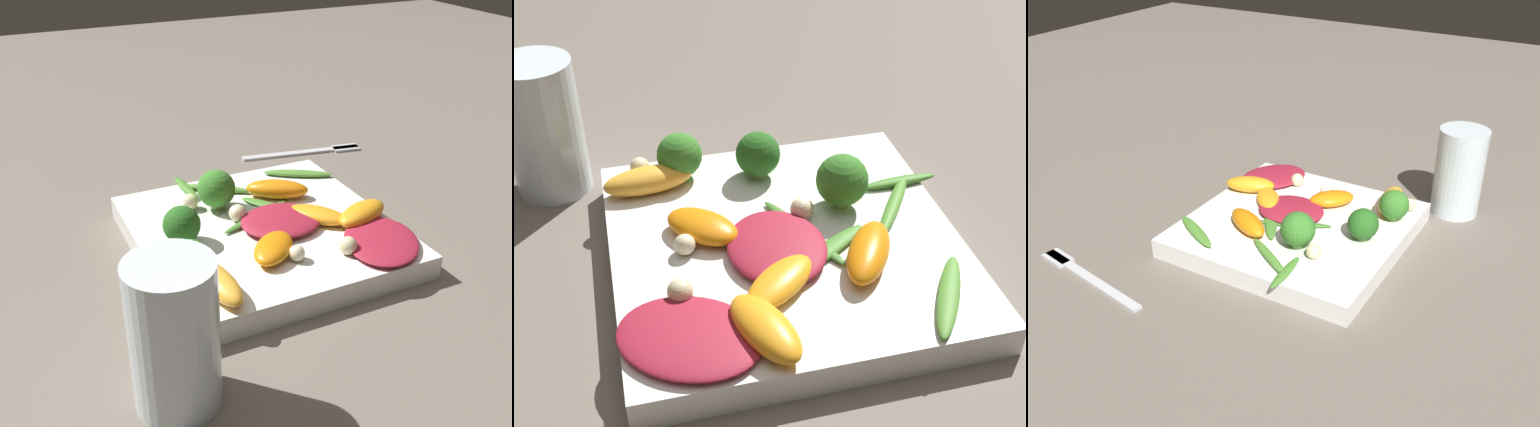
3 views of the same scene
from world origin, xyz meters
The scene contains 24 objects.
ground_plane centered at (0.00, 0.00, 0.00)m, with size 2.40×2.40×0.00m, color #6B6056.
plate centered at (0.00, 0.00, 0.01)m, with size 0.25×0.25×0.02m.
drinking_glass centered at (-0.15, -0.17, 0.06)m, with size 0.06×0.06×0.12m.
fork centered at (0.18, 0.19, 0.00)m, with size 0.17×0.04×0.01m.
radicchio_leaf_0 centered at (0.02, -0.01, 0.03)m, with size 0.09×0.07×0.01m.
radicchio_leaf_1 centered at (0.09, -0.08, 0.03)m, with size 0.11×0.12×0.01m.
orange_segment_0 centered at (0.04, 0.05, 0.03)m, with size 0.07×0.06×0.02m.
orange_segment_1 centered at (-0.08, -0.09, 0.03)m, with size 0.03×0.07×0.02m.
orange_segment_2 centered at (-0.02, -0.06, 0.03)m, with size 0.06×0.07×0.02m.
orange_segment_3 centered at (0.05, -0.02, 0.03)m, with size 0.06×0.07×0.02m.
orange_segment_4 centered at (0.10, -0.04, 0.03)m, with size 0.07×0.05×0.02m.
broccoli_floret_0 centered at (-0.03, 0.05, 0.05)m, with size 0.04×0.04×0.04m.
broccoli_floret_1 centered at (-0.10, -0.06, 0.04)m, with size 0.04×0.04×0.04m.
broccoli_floret_2 centered at (-0.09, 0.00, 0.04)m, with size 0.04×0.04×0.04m.
arugula_sprig_0 centered at (0.00, 0.01, 0.03)m, with size 0.09×0.05×0.01m.
arugula_sprig_1 centered at (-0.04, 0.11, 0.03)m, with size 0.01×0.06×0.01m.
arugula_sprig_2 centered at (0.03, 0.02, 0.03)m, with size 0.06×0.08×0.01m.
arugula_sprig_3 centered at (0.09, 0.09, 0.03)m, with size 0.08×0.05×0.01m.
arugula_sprig_4 centered at (-0.02, 0.09, 0.03)m, with size 0.08×0.06×0.01m.
macadamia_nut_0 centered at (-0.11, -0.09, 0.03)m, with size 0.02×0.02×0.02m.
macadamia_nut_1 centered at (0.00, -0.07, 0.03)m, with size 0.02×0.02×0.02m.
macadamia_nut_2 centered at (-0.02, 0.02, 0.03)m, with size 0.02×0.02×0.02m.
macadamia_nut_3 centered at (-0.05, 0.06, 0.03)m, with size 0.02×0.02×0.02m.
macadamia_nut_4 centered at (0.05, -0.08, 0.03)m, with size 0.02×0.02×0.02m.
Camera 3 is at (-0.31, 0.56, 0.39)m, focal length 42.00 mm.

